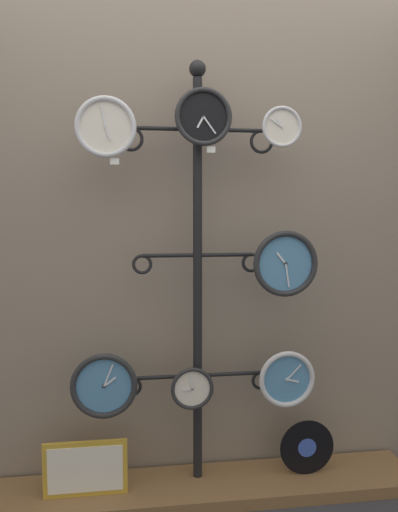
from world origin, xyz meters
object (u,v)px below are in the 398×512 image
object	(u,v)px
display_stand	(198,329)
clock_middle_right	(285,264)
clock_bottom_right	(287,379)
vinyl_record	(307,447)
clock_bottom_left	(104,386)
picture_frame	(86,469)
clock_top_center	(203,117)
clock_bottom_center	(192,388)
clock_top_right	(282,127)
clock_top_left	(106,127)

from	to	relation	value
display_stand	clock_middle_right	bearing A→B (deg)	-15.67
clock_bottom_right	vinyl_record	world-z (taller)	clock_bottom_right
clock_bottom_left	clock_bottom_right	size ratio (longest dim) A/B	1.09
clock_bottom_left	picture_frame	distance (m)	0.41
clock_top_center	clock_bottom_right	size ratio (longest dim) A/B	0.94
clock_middle_right	vinyl_record	distance (m)	0.95
display_stand	clock_bottom_center	world-z (taller)	display_stand
clock_bottom_left	picture_frame	world-z (taller)	clock_bottom_left
clock_top_right	clock_bottom_right	world-z (taller)	clock_top_right
display_stand	clock_top_center	distance (m)	1.01
clock_bottom_left	clock_top_right	bearing A→B (deg)	1.35
clock_bottom_left	clock_bottom_right	world-z (taller)	clock_bottom_left
clock_top_right	clock_middle_right	xyz separation A→B (m)	(0.02, -0.02, -0.64)
clock_top_left	clock_middle_right	size ratio (longest dim) A/B	0.86
clock_top_right	picture_frame	world-z (taller)	clock_top_right
clock_top_right	clock_bottom_left	world-z (taller)	clock_top_right
clock_bottom_right	vinyl_record	size ratio (longest dim) A/B	1.01
clock_middle_right	picture_frame	bearing A→B (deg)	179.16
clock_top_center	clock_bottom_center	world-z (taller)	clock_top_center
clock_bottom_left	picture_frame	bearing A→B (deg)	170.69
clock_top_left	display_stand	bearing A→B (deg)	14.26
clock_top_left	clock_top_center	world-z (taller)	clock_top_center
clock_middle_right	clock_bottom_right	bearing A→B (deg)	48.69
clock_top_left	clock_bottom_center	bearing A→B (deg)	2.37
clock_top_right	vinyl_record	xyz separation A→B (m)	(0.17, 0.03, -1.58)
display_stand	vinyl_record	xyz separation A→B (m)	(0.55, -0.06, -0.61)
clock_bottom_right	vinyl_record	bearing A→B (deg)	10.48
clock_middle_right	clock_bottom_center	bearing A→B (deg)	177.22
clock_top_left	clock_bottom_center	xyz separation A→B (m)	(0.39, 0.02, -1.21)
clock_middle_right	clock_bottom_left	xyz separation A→B (m)	(-0.86, -0.00, -0.55)
clock_middle_right	clock_bottom_right	xyz separation A→B (m)	(0.03, 0.03, -0.57)
display_stand	vinyl_record	world-z (taller)	display_stand
clock_top_right	clock_bottom_center	size ratio (longest dim) A/B	0.93
clock_top_left	clock_bottom_right	world-z (taller)	clock_top_left
clock_bottom_center	vinyl_record	size ratio (longest dim) A/B	0.73
clock_top_center	picture_frame	size ratio (longest dim) A/B	0.68
clock_top_center	picture_frame	world-z (taller)	clock_top_center
display_stand	clock_bottom_left	distance (m)	0.52
display_stand	clock_bottom_right	world-z (taller)	display_stand
clock_bottom_left	clock_top_left	bearing A→B (deg)	15.01
clock_top_center	clock_top_left	bearing A→B (deg)	-177.10
clock_top_left	vinyl_record	xyz separation A→B (m)	(0.97, 0.05, -1.56)
display_stand	clock_top_center	world-z (taller)	display_stand
clock_top_left	vinyl_record	size ratio (longest dim) A/B	0.96
picture_frame	clock_top_left	bearing A→B (deg)	-3.95
clock_middle_right	clock_top_right	bearing A→B (deg)	140.61
display_stand	vinyl_record	size ratio (longest dim) A/B	7.46
clock_bottom_left	vinyl_record	xyz separation A→B (m)	(1.00, 0.05, -0.39)
clock_bottom_center	picture_frame	world-z (taller)	clock_bottom_center
display_stand	clock_bottom_right	xyz separation A→B (m)	(0.43, -0.09, -0.24)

